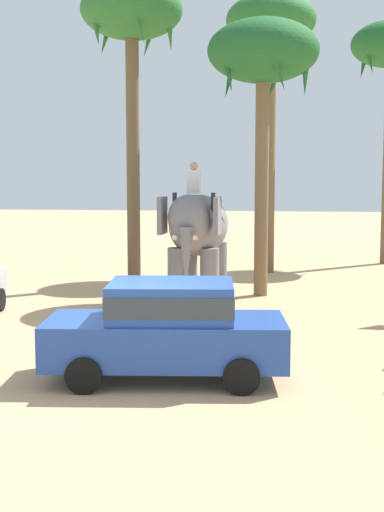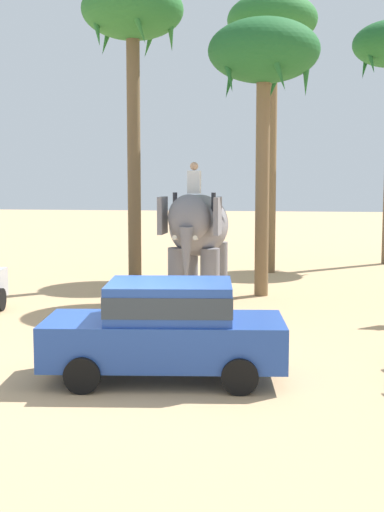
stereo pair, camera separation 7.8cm
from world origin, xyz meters
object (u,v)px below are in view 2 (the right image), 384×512
(car_sedan_foreground, at_px, (166,326))
(elephant_with_mahout, at_px, (198,232))
(palm_tree_near_hut, at_px, (264,59))
(palm_tree_behind_elephant, at_px, (272,31))
(palm_tree_left_of_road, at_px, (133,21))

(car_sedan_foreground, bearing_deg, elephant_with_mahout, 93.38)
(car_sedan_foreground, bearing_deg, palm_tree_near_hut, 81.72)
(palm_tree_behind_elephant, bearing_deg, palm_tree_left_of_road, -140.04)
(car_sedan_foreground, distance_m, palm_tree_behind_elephant, 15.87)
(car_sedan_foreground, relative_size, palm_tree_near_hut, 0.54)
(car_sedan_foreground, xyz_separation_m, palm_tree_left_of_road, (-2.88, 10.24, 7.40))
(car_sedan_foreground, distance_m, elephant_with_mahout, 7.40)
(palm_tree_near_hut, relative_size, palm_tree_left_of_road, 0.83)
(elephant_with_mahout, bearing_deg, car_sedan_foreground, -86.62)
(elephant_with_mahout, bearing_deg, palm_tree_near_hut, 40.06)
(palm_tree_behind_elephant, xyz_separation_m, palm_tree_left_of_road, (-4.24, -3.56, -0.31))
(car_sedan_foreground, height_order, palm_tree_near_hut, palm_tree_near_hut)
(palm_tree_near_hut, distance_m, palm_tree_left_of_road, 4.66)
(car_sedan_foreground, bearing_deg, palm_tree_left_of_road, 105.73)
(palm_tree_behind_elephant, distance_m, palm_tree_near_hut, 5.36)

